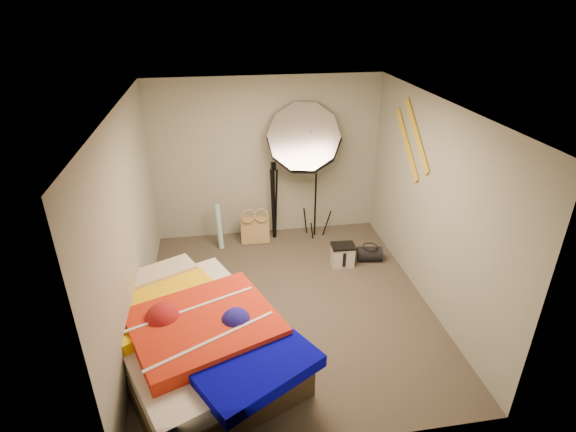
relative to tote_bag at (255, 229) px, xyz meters
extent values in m
plane|color=#4E463B|center=(0.25, -1.66, -0.22)|extent=(4.00, 4.00, 0.00)
plane|color=silver|center=(0.25, -1.66, 2.28)|extent=(4.00, 4.00, 0.00)
plane|color=#989C8C|center=(0.25, 0.34, 1.03)|extent=(3.50, 0.00, 3.50)
plane|color=#989C8C|center=(0.25, -3.66, 1.03)|extent=(3.50, 0.00, 3.50)
plane|color=#989C8C|center=(-1.50, -1.66, 1.03)|extent=(0.00, 4.00, 4.00)
plane|color=#989C8C|center=(2.00, -1.66, 1.03)|extent=(0.00, 4.00, 4.00)
cube|color=tan|center=(0.00, 0.00, 0.00)|extent=(0.44, 0.20, 0.45)
cylinder|color=#4BA5C4|center=(-0.55, -0.07, 0.13)|extent=(0.12, 0.21, 0.71)
cube|color=beige|center=(1.18, -0.88, -0.07)|extent=(0.32, 0.23, 0.31)
cylinder|color=black|center=(1.60, -0.82, -0.11)|extent=(0.39, 0.27, 0.22)
cube|color=gold|center=(1.98, -1.06, 1.73)|extent=(0.02, 0.91, 0.78)
cube|color=gold|center=(1.98, -0.81, 1.53)|extent=(0.02, 0.91, 0.78)
cube|color=#3F3020|center=(-0.86, -2.44, -0.08)|extent=(2.29, 2.62, 0.28)
cube|color=silver|center=(-0.86, -2.44, 0.16)|extent=(2.23, 2.56, 0.20)
cube|color=yellow|center=(-1.21, -2.06, 0.30)|extent=(1.55, 1.49, 0.15)
cube|color=red|center=(-0.74, -2.57, 0.33)|extent=(1.70, 1.58, 0.17)
cube|color=#0301AD|center=(-0.33, -3.10, 0.29)|extent=(1.38, 1.30, 0.13)
cube|color=pink|center=(-1.24, -1.60, 0.35)|extent=(0.84, 0.65, 0.15)
cylinder|color=black|center=(0.98, 0.08, 0.65)|extent=(0.04, 0.04, 1.75)
cube|color=black|center=(0.98, 0.08, 1.47)|extent=(0.09, 0.09, 0.11)
cone|color=silver|center=(0.76, -0.01, 1.42)|extent=(1.44, 1.13, 1.28)
cylinder|color=black|center=(0.32, 0.10, 0.36)|extent=(0.04, 0.04, 1.15)
cube|color=black|center=(0.32, 0.10, 0.99)|extent=(0.08, 0.08, 0.12)
camera|label=1|loc=(-0.48, -6.19, 3.32)|focal=28.00mm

